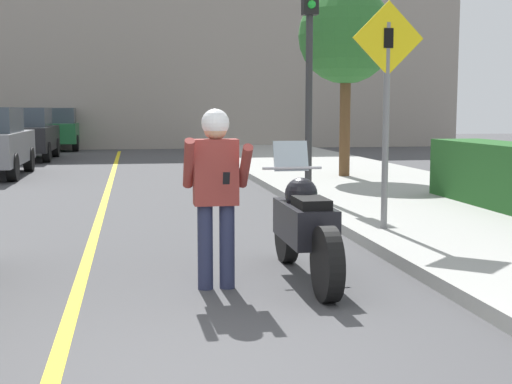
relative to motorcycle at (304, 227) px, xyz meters
name	(u,v)px	position (x,y,z in m)	size (l,w,h in m)	color
road_center_line	(97,226)	(-2.13, 3.56, -0.51)	(0.12, 36.00, 0.01)	yellow
building_backdrop	(133,42)	(-1.53, 23.56, 3.87)	(28.00, 1.20, 8.77)	gray
motorcycle	(304,227)	(0.00, 0.00, 0.00)	(0.62, 2.27, 1.31)	black
person_biker	(216,181)	(-0.88, -0.22, 0.48)	(0.59, 0.46, 1.64)	#282D4C
crossing_sign	(387,93)	(1.50, 1.90, 1.32)	(0.91, 0.08, 2.82)	slate
traffic_light	(310,40)	(1.41, 5.47, 2.30)	(0.26, 0.30, 3.85)	#2D2D30
street_tree	(346,37)	(3.08, 8.86, 2.71)	(2.12, 2.12, 4.17)	brown
parked_car_black	(24,134)	(-5.05, 17.27, 0.34)	(1.88, 4.20, 1.68)	black
parked_car_green	(56,129)	(-4.62, 23.08, 0.34)	(1.88, 4.20, 1.68)	black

